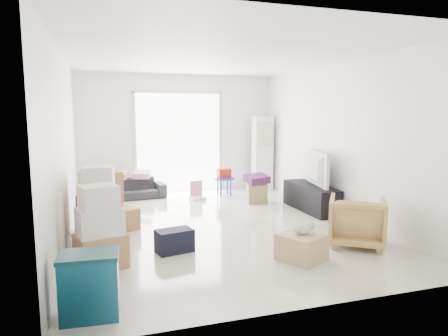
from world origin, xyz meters
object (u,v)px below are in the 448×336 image
sofa (130,185)px  storage_bins (90,285)px  wood_crate (302,247)px  television (311,181)px  armchair (357,219)px  kids_table (224,176)px  ac_tower (262,153)px  ottoman (257,193)px  tv_console (311,198)px

sofa → storage_bins: storage_bins is taller
wood_crate → television: bearing=58.0°
television → armchair: 2.04m
armchair → kids_table: 3.91m
storage_bins → wood_crate: (2.48, 0.70, -0.13)m
television → sofa: (-3.17, 2.09, -0.27)m
sofa → storage_bins: bearing=-104.3°
sofa → kids_table: kids_table is taller
sofa → ac_tower: bearing=-3.3°
sofa → wood_crate: (1.75, -4.36, -0.12)m
armchair → storage_bins: 3.62m
ottoman → kids_table: size_ratio=0.65×
tv_console → sofa: size_ratio=0.99×
ac_tower → tv_console: ac_tower is taller
television → armchair: bearing=179.9°
ottoman → kids_table: bearing=114.0°
armchair → television: bearing=-67.0°
television → kids_table: size_ratio=1.84×
armchair → kids_table: armchair is taller
ottoman → sofa: bearing=154.8°
storage_bins → kids_table: 5.57m
tv_console → kids_table: 2.18m
ac_tower → storage_bins: size_ratio=2.95×
tv_console → kids_table: kids_table is taller
kids_table → wood_crate: (-0.29, -4.13, -0.26)m
storage_bins → ottoman: bearing=50.8°
ac_tower → ottoman: (-0.67, -1.30, -0.68)m
ottoman → wood_crate: bearing=-102.3°
armchair → wood_crate: size_ratio=1.51×
tv_console → television: (0.00, 0.00, 0.31)m
ottoman → wood_crate: ottoman is taller
ac_tower → tv_console: bearing=-88.7°
sofa → wood_crate: bearing=-74.2°
kids_table → ac_tower: bearing=19.4°
sofa → kids_table: size_ratio=2.46×
storage_bins → ottoman: storage_bins is taller
tv_console → armchair: 2.03m
ac_tower → wood_crate: bearing=-106.9°
storage_bins → kids_table: size_ratio=0.99×
sofa → ottoman: size_ratio=3.81×
tv_console → television: 0.31m
ottoman → wood_crate: size_ratio=0.78×
ac_tower → sofa: (-3.12, -0.15, -0.59)m
sofa → storage_bins: (-0.73, -5.05, 0.01)m
armchair → wood_crate: armchair is taller
tv_console → sofa: (-3.17, 2.09, 0.04)m
armchair → ottoman: bearing=-49.3°
tv_console → wood_crate: (-1.42, -2.27, -0.08)m
kids_table → wood_crate: 4.15m
tv_console → storage_bins: size_ratio=2.46×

